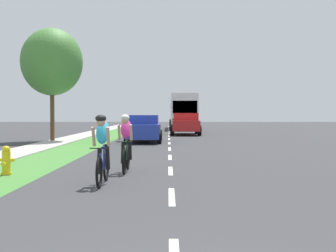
{
  "coord_description": "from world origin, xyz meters",
  "views": [
    {
      "loc": [
        -0.07,
        -2.96,
        1.61
      ],
      "look_at": [
        -0.1,
        15.74,
        1.06
      ],
      "focal_mm": 46.14,
      "sensor_mm": 36.0,
      "label": 1
    }
  ],
  "objects": [
    {
      "name": "sedan_blue",
      "position": [
        -1.41,
        21.22,
        0.77
      ],
      "size": [
        1.98,
        4.3,
        1.52
      ],
      "color": "#23389E",
      "rests_on": "ground_plane"
    },
    {
      "name": "street_tree_near",
      "position": [
        -6.76,
        21.94,
        4.57
      ],
      "size": [
        3.52,
        3.52,
        6.51
      ],
      "color": "brown",
      "rests_on": "ground_plane"
    },
    {
      "name": "pickup_red",
      "position": [
        1.23,
        29.66,
        0.83
      ],
      "size": [
        2.22,
        5.1,
        1.64
      ],
      "color": "red",
      "rests_on": "ground_plane"
    },
    {
      "name": "sidewalk_concrete",
      "position": [
        -6.21,
        20.0,
        0.0
      ],
      "size": [
        1.72,
        70.0,
        0.1
      ],
      "primitive_type": "cube",
      "color": "#B2ADA3",
      "rests_on": "ground_plane"
    },
    {
      "name": "cyclist_lead",
      "position": [
        -1.55,
        6.73,
        0.81
      ],
      "size": [
        0.42,
        1.72,
        1.58
      ],
      "color": "black",
      "rests_on": "ground_plane"
    },
    {
      "name": "lane_markings_center",
      "position": [
        0.0,
        24.0,
        0.0
      ],
      "size": [
        0.12,
        54.07,
        0.01
      ],
      "color": "white",
      "rests_on": "ground_plane"
    },
    {
      "name": "ground_plane",
      "position": [
        0.0,
        20.0,
        0.0
      ],
      "size": [
        120.0,
        120.0,
        0.0
      ],
      "primitive_type": "plane",
      "color": "#38383A"
    },
    {
      "name": "fire_hydrant_yellow",
      "position": [
        -4.31,
        8.28,
        0.37
      ],
      "size": [
        0.44,
        0.38,
        0.76
      ],
      "color": "yellow",
      "rests_on": "ground_plane"
    },
    {
      "name": "grass_verge",
      "position": [
        -4.31,
        20.0,
        0.0
      ],
      "size": [
        2.07,
        70.0,
        0.01
      ],
      "primitive_type": "cube",
      "color": "#478438",
      "rests_on": "ground_plane"
    },
    {
      "name": "cyclist_trailing",
      "position": [
        -1.22,
        8.83,
        0.81
      ],
      "size": [
        0.42,
        1.72,
        1.58
      ],
      "color": "black",
      "rests_on": "ground_plane"
    },
    {
      "name": "bus_white",
      "position": [
        1.47,
        42.07,
        1.98
      ],
      "size": [
        2.78,
        11.6,
        3.48
      ],
      "color": "silver",
      "rests_on": "ground_plane"
    }
  ]
}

